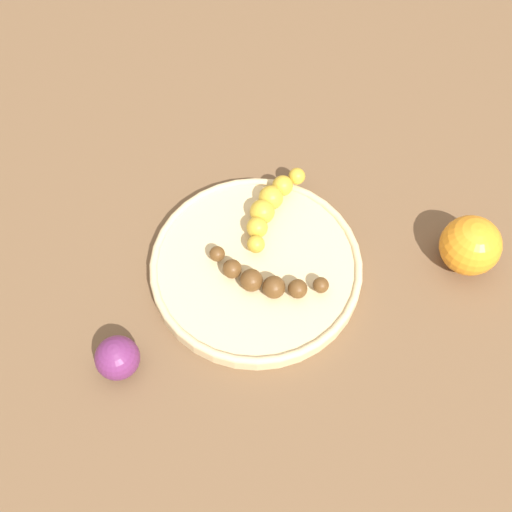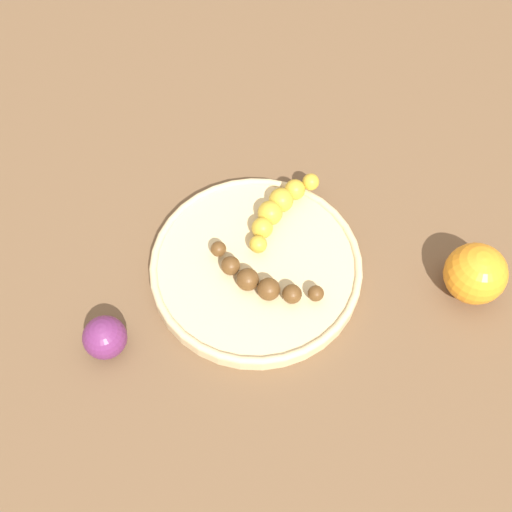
{
  "view_description": "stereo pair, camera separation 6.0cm",
  "coord_description": "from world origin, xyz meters",
  "px_view_note": "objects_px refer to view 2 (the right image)",
  "views": [
    {
      "loc": [
        -0.33,
        -0.22,
        0.71
      ],
      "look_at": [
        0.0,
        0.0,
        0.04
      ],
      "focal_mm": 44.76,
      "sensor_mm": 36.0,
      "label": 1
    },
    {
      "loc": [
        -0.3,
        -0.27,
        0.71
      ],
      "look_at": [
        0.0,
        0.0,
        0.04
      ],
      "focal_mm": 44.76,
      "sensor_mm": 36.0,
      "label": 2
    }
  ],
  "objects_px": {
    "fruit_bowl": "(256,266)",
    "banana_spotted": "(278,208)",
    "plum_purple": "(105,337)",
    "banana_overripe": "(260,280)",
    "orange_fruit": "(475,274)"
  },
  "relations": [
    {
      "from": "fruit_bowl",
      "to": "orange_fruit",
      "type": "distance_m",
      "value": 0.27
    },
    {
      "from": "fruit_bowl",
      "to": "banana_spotted",
      "type": "distance_m",
      "value": 0.08
    },
    {
      "from": "fruit_bowl",
      "to": "plum_purple",
      "type": "distance_m",
      "value": 0.2
    },
    {
      "from": "fruit_bowl",
      "to": "banana_overripe",
      "type": "relative_size",
      "value": 1.79
    },
    {
      "from": "fruit_bowl",
      "to": "banana_overripe",
      "type": "bearing_deg",
      "value": -128.6
    },
    {
      "from": "plum_purple",
      "to": "fruit_bowl",
      "type": "bearing_deg",
      "value": -17.85
    },
    {
      "from": "plum_purple",
      "to": "banana_spotted",
      "type": "bearing_deg",
      "value": -7.46
    },
    {
      "from": "fruit_bowl",
      "to": "banana_overripe",
      "type": "height_order",
      "value": "banana_overripe"
    },
    {
      "from": "banana_overripe",
      "to": "orange_fruit",
      "type": "relative_size",
      "value": 1.97
    },
    {
      "from": "fruit_bowl",
      "to": "orange_fruit",
      "type": "height_order",
      "value": "orange_fruit"
    },
    {
      "from": "banana_spotted",
      "to": "orange_fruit",
      "type": "bearing_deg",
      "value": -166.72
    },
    {
      "from": "fruit_bowl",
      "to": "banana_spotted",
      "type": "relative_size",
      "value": 1.89
    },
    {
      "from": "banana_overripe",
      "to": "fruit_bowl",
      "type": "bearing_deg",
      "value": -142.7
    },
    {
      "from": "orange_fruit",
      "to": "fruit_bowl",
      "type": "bearing_deg",
      "value": 126.47
    },
    {
      "from": "fruit_bowl",
      "to": "plum_purple",
      "type": "height_order",
      "value": "plum_purple"
    }
  ]
}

